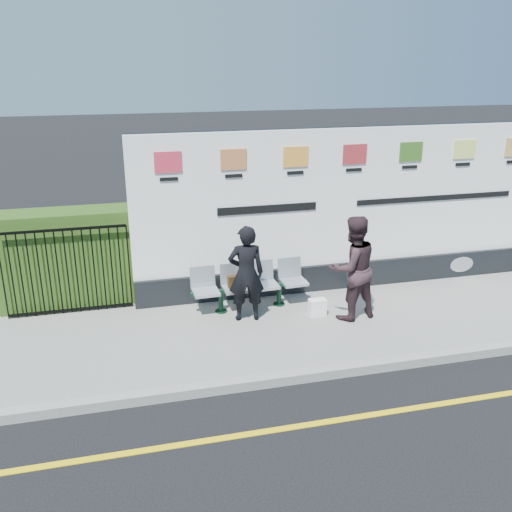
{
  "coord_description": "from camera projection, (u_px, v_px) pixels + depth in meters",
  "views": [
    {
      "loc": [
        -3.66,
        -5.63,
        4.36
      ],
      "look_at": [
        -1.54,
        2.83,
        1.25
      ],
      "focal_mm": 40.0,
      "sensor_mm": 36.0,
      "label": 1
    }
  ],
  "objects": [
    {
      "name": "bench",
      "position": [
        250.0,
        297.0,
        9.97
      ],
      "size": [
        2.05,
        0.62,
        0.43
      ],
      "primitive_type": null,
      "rotation": [
        0.0,
        0.0,
        0.04
      ],
      "color": "silver",
      "rests_on": "pavement"
    },
    {
      "name": "ground",
      "position": [
        423.0,
        407.0,
        7.44
      ],
      "size": [
        80.0,
        80.0,
        0.0
      ],
      "primitive_type": "plane",
      "color": "black"
    },
    {
      "name": "woman_right",
      "position": [
        352.0,
        268.0,
        9.41
      ],
      "size": [
        0.98,
        0.83,
        1.78
      ],
      "primitive_type": "imported",
      "rotation": [
        0.0,
        0.0,
        3.34
      ],
      "color": "#342126",
      "rests_on": "pavement"
    },
    {
      "name": "handbag_brown",
      "position": [
        236.0,
        281.0,
        9.79
      ],
      "size": [
        0.27,
        0.13,
        0.21
      ],
      "primitive_type": "cube",
      "rotation": [
        0.0,
        0.0,
        0.07
      ],
      "color": "black",
      "rests_on": "bench"
    },
    {
      "name": "railing",
      "position": [
        67.0,
        271.0,
        9.62
      ],
      "size": [
        2.05,
        0.06,
        1.54
      ],
      "primitive_type": null,
      "color": "black",
      "rests_on": "pavement"
    },
    {
      "name": "woman_left",
      "position": [
        246.0,
        274.0,
        9.37
      ],
      "size": [
        0.64,
        0.45,
        1.64
      ],
      "primitive_type": "imported",
      "rotation": [
        0.0,
        0.0,
        3.04
      ],
      "color": "black",
      "rests_on": "pavement"
    },
    {
      "name": "yellow_line",
      "position": [
        423.0,
        407.0,
        7.44
      ],
      "size": [
        14.0,
        0.1,
        0.01
      ],
      "primitive_type": "cube",
      "color": "yellow",
      "rests_on": "ground"
    },
    {
      "name": "carrier_bag_white",
      "position": [
        317.0,
        307.0,
        9.73
      ],
      "size": [
        0.29,
        0.17,
        0.29
      ],
      "primitive_type": "cube",
      "color": "white",
      "rests_on": "pavement"
    },
    {
      "name": "hedge",
      "position": [
        68.0,
        258.0,
        10.0
      ],
      "size": [
        2.35,
        0.7,
        1.7
      ],
      "primitive_type": "cube",
      "color": "#2F5018",
      "rests_on": "pavement"
    },
    {
      "name": "kerb",
      "position": [
        388.0,
        364.0,
        8.33
      ],
      "size": [
        14.0,
        0.18,
        0.14
      ],
      "primitive_type": "cube",
      "color": "gray",
      "rests_on": "ground"
    },
    {
      "name": "billboard",
      "position": [
        349.0,
        221.0,
        10.6
      ],
      "size": [
        8.0,
        0.3,
        3.0
      ],
      "color": "black",
      "rests_on": "pavement"
    },
    {
      "name": "pavement",
      "position": [
        348.0,
        321.0,
        9.71
      ],
      "size": [
        14.0,
        3.0,
        0.12
      ],
      "primitive_type": "cube",
      "color": "gray",
      "rests_on": "ground"
    }
  ]
}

